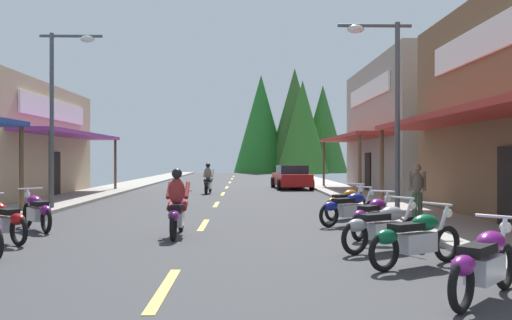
# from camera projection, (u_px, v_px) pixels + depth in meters

# --- Properties ---
(ground) EXTENTS (10.18, 78.89, 0.10)m
(ground) POSITION_uv_depth(u_px,v_px,m) (221.00, 197.00, 24.42)
(ground) COLOR #38383A
(sidewalk_left) EXTENTS (2.57, 78.89, 0.12)m
(sidewalk_left) POSITION_uv_depth(u_px,v_px,m) (86.00, 195.00, 24.28)
(sidewalk_left) COLOR gray
(sidewalk_left) RESTS_ON ground
(sidewalk_right) EXTENTS (2.57, 78.89, 0.12)m
(sidewalk_right) POSITION_uv_depth(u_px,v_px,m) (355.00, 195.00, 24.56)
(sidewalk_right) COLOR #9E9991
(sidewalk_right) RESTS_ON ground
(centerline_dashes) EXTENTS (0.16, 52.36, 0.01)m
(centerline_dashes) POSITION_uv_depth(u_px,v_px,m) (223.00, 194.00, 26.32)
(centerline_dashes) COLOR #E0C64C
(centerline_dashes) RESTS_ON ground
(storefront_right_far) EXTENTS (8.63, 11.67, 6.81)m
(storefront_right_far) POSITION_uv_depth(u_px,v_px,m) (432.00, 128.00, 27.33)
(storefront_right_far) COLOR gray
(storefront_right_far) RESTS_ON ground
(streetlamp_left) EXTENTS (2.12, 0.30, 6.08)m
(streetlamp_left) POSITION_uv_depth(u_px,v_px,m) (61.00, 95.00, 17.62)
(streetlamp_left) COLOR #474C51
(streetlamp_left) RESTS_ON ground
(streetlamp_right) EXTENTS (2.12, 0.30, 5.70)m
(streetlamp_right) POSITION_uv_depth(u_px,v_px,m) (386.00, 90.00, 14.78)
(streetlamp_right) COLOR #474C51
(streetlamp_right) RESTS_ON ground
(motorcycle_parked_right_0) EXTENTS (1.57, 1.59, 1.04)m
(motorcycle_parked_right_0) POSITION_uv_depth(u_px,v_px,m) (484.00, 262.00, 6.49)
(motorcycle_parked_right_0) COLOR black
(motorcycle_parked_right_0) RESTS_ON ground
(motorcycle_parked_right_1) EXTENTS (1.90, 1.16, 1.04)m
(motorcycle_parked_right_1) POSITION_uv_depth(u_px,v_px,m) (416.00, 237.00, 8.54)
(motorcycle_parked_right_1) COLOR black
(motorcycle_parked_right_1) RESTS_ON ground
(motorcycle_parked_right_2) EXTENTS (1.90, 1.16, 1.04)m
(motorcycle_parked_right_2) POSITION_uv_depth(u_px,v_px,m) (383.00, 226.00, 9.96)
(motorcycle_parked_right_2) COLOR black
(motorcycle_parked_right_2) RESTS_ON ground
(motorcycle_parked_right_3) EXTENTS (1.43, 1.72, 1.04)m
(motorcycle_parked_right_3) POSITION_uv_depth(u_px,v_px,m) (373.00, 216.00, 11.79)
(motorcycle_parked_right_3) COLOR black
(motorcycle_parked_right_3) RESTS_ON ground
(motorcycle_parked_right_4) EXTENTS (1.88, 1.20, 1.04)m
(motorcycle_parked_right_4) POSITION_uv_depth(u_px,v_px,m) (350.00, 207.00, 13.81)
(motorcycle_parked_right_4) COLOR black
(motorcycle_parked_right_4) RESTS_ON ground
(motorcycle_parked_right_5) EXTENTS (1.59, 1.58, 1.04)m
(motorcycle_parked_right_5) POSITION_uv_depth(u_px,v_px,m) (346.00, 202.00, 15.34)
(motorcycle_parked_right_5) COLOR black
(motorcycle_parked_right_5) RESTS_ON ground
(motorcycle_parked_left_3) EXTENTS (1.72, 1.43, 1.04)m
(motorcycle_parked_left_3) POSITION_uv_depth(u_px,v_px,m) (2.00, 220.00, 10.98)
(motorcycle_parked_left_3) COLOR black
(motorcycle_parked_left_3) RESTS_ON ground
(motorcycle_parked_left_4) EXTENTS (1.41, 1.74, 1.04)m
(motorcycle_parked_left_4) POSITION_uv_depth(u_px,v_px,m) (37.00, 211.00, 12.90)
(motorcycle_parked_left_4) COLOR black
(motorcycle_parked_left_4) RESTS_ON ground
(rider_cruising_lead) EXTENTS (0.60, 2.14, 1.57)m
(rider_cruising_lead) POSITION_uv_depth(u_px,v_px,m) (177.00, 208.00, 11.89)
(rider_cruising_lead) COLOR black
(rider_cruising_lead) RESTS_ON ground
(rider_cruising_trailing) EXTENTS (0.60, 2.14, 1.57)m
(rider_cruising_trailing) POSITION_uv_depth(u_px,v_px,m) (208.00, 181.00, 26.39)
(rider_cruising_trailing) COLOR black
(rider_cruising_trailing) RESTS_ON ground
(pedestrian_by_shop) EXTENTS (0.55, 0.35, 1.65)m
(pedestrian_by_shop) POSITION_uv_depth(u_px,v_px,m) (417.00, 188.00, 14.68)
(pedestrian_by_shop) COLOR #3F593F
(pedestrian_by_shop) RESTS_ON ground
(parked_car_curbside) EXTENTS (2.30, 4.41, 1.40)m
(parked_car_curbside) POSITION_uv_depth(u_px,v_px,m) (292.00, 177.00, 30.61)
(parked_car_curbside) COLOR #B21919
(parked_car_curbside) RESTS_ON ground
(treeline_backdrop) EXTENTS (14.36, 11.20, 13.30)m
(treeline_backdrop) POSITION_uv_depth(u_px,v_px,m) (292.00, 124.00, 64.63)
(treeline_backdrop) COLOR #315923
(treeline_backdrop) RESTS_ON ground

